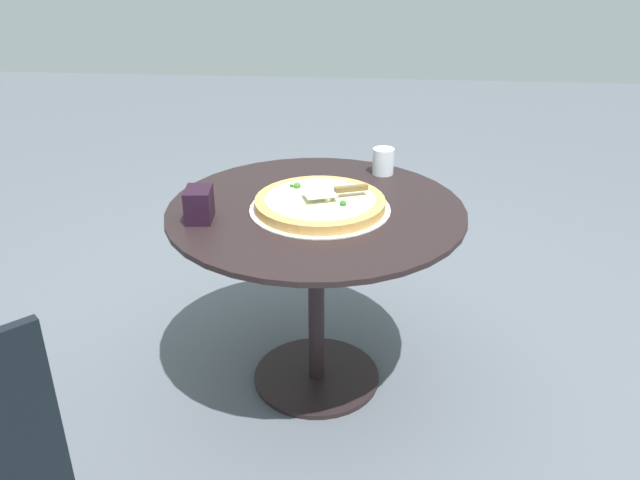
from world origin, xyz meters
The scene contains 6 objects.
ground_plane centered at (0.00, 0.00, 0.00)m, with size 10.00×10.00×0.00m, color #575C66.
patio_table centered at (0.00, 0.00, 0.54)m, with size 0.98×0.98×0.69m.
pizza_on_tray centered at (0.01, -0.01, 0.71)m, with size 0.46×0.46×0.06m.
pizza_server centered at (0.07, 0.00, 0.76)m, with size 0.21×0.12×0.02m.
drinking_cup centered at (0.22, 0.33, 0.74)m, with size 0.08×0.08×0.10m, color silver.
napkin_dispenser centered at (-0.35, -0.13, 0.75)m, with size 0.11×0.08×0.10m, color black.
Camera 1 is at (0.18, -1.96, 1.56)m, focal length 36.94 mm.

